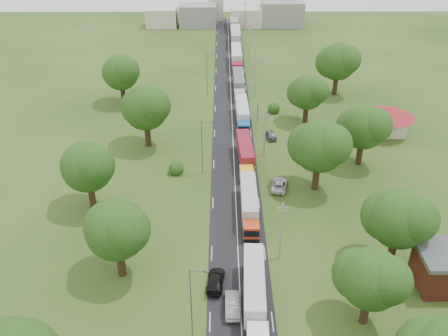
{
  "coord_description": "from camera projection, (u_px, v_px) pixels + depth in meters",
  "views": [
    {
      "loc": [
        -2.2,
        -58.18,
        44.56
      ],
      "look_at": [
        -1.82,
        11.63,
        3.0
      ],
      "focal_mm": 40.0,
      "sensor_mm": 36.0,
      "label": 1
    }
  ],
  "objects": [
    {
      "name": "truck_3",
      "position": [
        242.0,
        113.0,
        102.03
      ],
      "size": [
        2.65,
        13.59,
        3.76
      ],
      "color": "#1A5EA1",
      "rests_on": "ground"
    },
    {
      "name": "truck_7",
      "position": [
        234.0,
        24.0,
        161.4
      ],
      "size": [
        2.99,
        15.05,
        4.16
      ],
      "color": "silver",
      "rests_on": "ground"
    },
    {
      "name": "pole_5",
      "position": [
        245.0,
        15.0,
        160.65
      ],
      "size": [
        1.6,
        0.24,
        9.0
      ],
      "color": "gray",
      "rests_on": "ground"
    },
    {
      "name": "car_verge_far",
      "position": [
        271.0,
        134.0,
        96.7
      ],
      "size": [
        2.36,
        4.58,
        1.49
      ],
      "primitive_type": "imported",
      "rotation": [
        0.0,
        0.0,
        3.28
      ],
      "color": "slate",
      "rests_on": "ground"
    },
    {
      "name": "distant_town",
      "position": [
        230.0,
        15.0,
        165.54
      ],
      "size": [
        52.0,
        8.0,
        8.0
      ],
      "color": "gray",
      "rests_on": "ground"
    },
    {
      "name": "car_lane_mid",
      "position": [
        232.0,
        305.0,
        58.56
      ],
      "size": [
        1.71,
        4.82,
        1.58
      ],
      "primitive_type": "imported",
      "rotation": [
        0.0,
        0.0,
        3.15
      ],
      "color": "gray",
      "rests_on": "ground"
    },
    {
      "name": "truck_6",
      "position": [
        236.0,
        38.0,
        147.42
      ],
      "size": [
        2.9,
        15.78,
        4.37
      ],
      "color": "#26653C",
      "rests_on": "ground"
    },
    {
      "name": "church",
      "position": [
        216.0,
        4.0,
        171.41
      ],
      "size": [
        5.0,
        5.0,
        12.3
      ],
      "color": "beige",
      "rests_on": "ground"
    },
    {
      "name": "tree_3",
      "position": [
        399.0,
        218.0,
        62.46
      ],
      "size": [
        8.8,
        8.8,
        11.07
      ],
      "color": "#382616",
      "rests_on": "ground"
    },
    {
      "name": "lamp_0",
      "position": [
        192.0,
        300.0,
        52.75
      ],
      "size": [
        2.03,
        0.22,
        10.0
      ],
      "color": "slate",
      "rests_on": "ground"
    },
    {
      "name": "truck_1",
      "position": [
        249.0,
        204.0,
        74.25
      ],
      "size": [
        2.37,
        13.52,
        3.75
      ],
      "color": "red",
      "rests_on": "ground"
    },
    {
      "name": "tree_5",
      "position": [
        364.0,
        127.0,
        84.81
      ],
      "size": [
        8.8,
        8.8,
        11.07
      ],
      "color": "#382616",
      "rests_on": "ground"
    },
    {
      "name": "tree_6",
      "position": [
        307.0,
        92.0,
        99.69
      ],
      "size": [
        8.0,
        8.0,
        10.1
      ],
      "color": "#382616",
      "rests_on": "ground"
    },
    {
      "name": "lamp_2",
      "position": [
        208.0,
        72.0,
        112.9
      ],
      "size": [
        2.03,
        0.22,
        10.0
      ],
      "color": "slate",
      "rests_on": "ground"
    },
    {
      "name": "pole_1",
      "position": [
        281.0,
        230.0,
        64.41
      ],
      "size": [
        1.6,
        0.24,
        9.0
      ],
      "color": "gray",
      "rests_on": "ground"
    },
    {
      "name": "info_sign",
      "position": [
        258.0,
        109.0,
        101.36
      ],
      "size": [
        0.12,
        3.1,
        4.1
      ],
      "color": "slate",
      "rests_on": "ground"
    },
    {
      "name": "tree_2",
      "position": [
        371.0,
        278.0,
        54.15
      ],
      "size": [
        8.0,
        8.0,
        10.1
      ],
      "color": "#382616",
      "rests_on": "ground"
    },
    {
      "name": "ground",
      "position": [
        237.0,
        226.0,
        72.8
      ],
      "size": [
        260.0,
        260.0,
        0.0
      ],
      "primitive_type": "plane",
      "color": "#274115",
      "rests_on": "ground"
    },
    {
      "name": "car_verge_near",
      "position": [
        279.0,
        185.0,
        81.16
      ],
      "size": [
        3.33,
        5.46,
        1.41
      ],
      "primitive_type": "imported",
      "rotation": [
        0.0,
        0.0,
        2.94
      ],
      "color": "silver",
      "rests_on": "ground"
    },
    {
      "name": "lamp_1",
      "position": [
        203.0,
        145.0,
        82.83
      ],
      "size": [
        2.03,
        0.22,
        10.0
      ],
      "color": "slate",
      "rests_on": "ground"
    },
    {
      "name": "truck_4",
      "position": [
        239.0,
        83.0,
        116.35
      ],
      "size": [
        2.52,
        13.92,
        3.86
      ],
      "color": "silver",
      "rests_on": "ground"
    },
    {
      "name": "truck_2",
      "position": [
        245.0,
        154.0,
        87.39
      ],
      "size": [
        2.88,
        13.49,
        3.73
      ],
      "color": "yellow",
      "rests_on": "ground"
    },
    {
      "name": "pole_2",
      "position": [
        265.0,
        133.0,
        88.47
      ],
      "size": [
        1.6,
        0.24,
        9.0
      ],
      "color": "gray",
      "rests_on": "ground"
    },
    {
      "name": "car_lane_rear",
      "position": [
        216.0,
        281.0,
        62.1
      ],
      "size": [
        2.57,
        5.24,
        1.47
      ],
      "primitive_type": "imported",
      "rotation": [
        0.0,
        0.0,
        3.04
      ],
      "color": "black",
      "rests_on": "ground"
    },
    {
      "name": "tree_13",
      "position": [
        121.0,
        72.0,
        107.79
      ],
      "size": [
        8.8,
        8.8,
        11.07
      ],
      "color": "#382616",
      "rests_on": "ground"
    },
    {
      "name": "tree_12",
      "position": [
        145.0,
        107.0,
        90.34
      ],
      "size": [
        9.6,
        9.6,
        12.05
      ],
      "color": "#382616",
      "rests_on": "ground"
    },
    {
      "name": "tree_10",
      "position": [
        117.0,
        229.0,
        60.58
      ],
      "size": [
        8.8,
        8.8,
        11.07
      ],
      "color": "#382616",
      "rests_on": "ground"
    },
    {
      "name": "truck_0",
      "position": [
        254.0,
        292.0,
        58.51
      ],
      "size": [
        2.84,
        14.19,
        3.93
      ],
      "color": "white",
      "rests_on": "ground"
    },
    {
      "name": "road",
      "position": [
        234.0,
        159.0,
        89.98
      ],
      "size": [
        8.0,
        200.0,
        0.04
      ],
      "primitive_type": "cube",
      "color": "black",
      "rests_on": "ground"
    },
    {
      "name": "tree_11",
      "position": [
        87.0,
        166.0,
        73.43
      ],
      "size": [
        8.8,
        8.8,
        11.07
      ],
      "color": "#382616",
      "rests_on": "ground"
    },
    {
      "name": "pole_3",
      "position": [
        256.0,
        77.0,
        112.53
      ],
      "size": [
        1.6,
        0.24,
        9.0
      ],
      "color": "gray",
      "rests_on": "ground"
    },
    {
      "name": "truck_5",
      "position": [
        237.0,
        57.0,
        131.88
      ],
      "size": [
        2.63,
        15.32,
        4.25
      ],
      "color": "maroon",
      "rests_on": "ground"
    },
    {
      "name": "tree_7",
      "position": [
        338.0,
        62.0,
        112.0
      ],
      "size": [
        9.6,
        9.6,
        12.05
      ],
      "color": "#382616",
      "rests_on": "ground"
    },
    {
      "name": "house_cream",
      "position": [
        387.0,
        116.0,
        96.85
      ],
      "size": [
        10.08,
        10.08,
        5.8
      ],
      "color": "beige",
      "rests_on": "ground"
    },
    {
      "name": "pole_4",
      "position": [
        249.0,
        41.0,
        136.59
      ],
      "size": [
        1.6,
        0.24,
        9.0
      ],
      "color": "gray",
      "rests_on": "ground"
    },
    {
      "name": "tree_4",
      "position": [
        319.0,
        146.0,
        77.58
      ],
      "size": [
        9.6,
        9.6,
        12.05
      ],
      "color": "#382616",
      "rests_on": "ground"
    }
  ]
}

